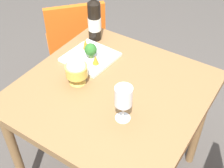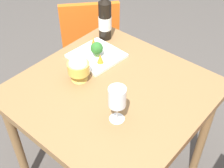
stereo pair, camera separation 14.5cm
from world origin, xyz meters
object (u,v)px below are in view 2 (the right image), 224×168
(wine_bottle, at_px, (105,18))
(chair_by_wall, at_px, (90,39))
(carrot_garnish_right, at_px, (93,42))
(wine_glass, at_px, (117,98))
(serving_plate, at_px, (97,56))
(carrot_garnish_left, at_px, (100,59))
(rice_bowl, at_px, (79,68))
(broccoli_floret, at_px, (97,48))

(wine_bottle, bearing_deg, chair_by_wall, -29.32)
(carrot_garnish_right, bearing_deg, wine_glass, 143.95)
(wine_bottle, height_order, serving_plate, wine_bottle)
(chair_by_wall, xyz_separation_m, carrot_garnish_right, (-0.33, 0.30, 0.27))
(wine_glass, relative_size, serving_plate, 0.68)
(carrot_garnish_left, bearing_deg, wine_glass, 142.83)
(chair_by_wall, distance_m, rice_bowl, 0.77)
(wine_glass, bearing_deg, serving_plate, -36.27)
(carrot_garnish_left, bearing_deg, serving_plate, -31.61)
(wine_bottle, xyz_separation_m, carrot_garnish_right, (-0.03, 0.13, -0.08))
(serving_plate, distance_m, carrot_garnish_right, 0.09)
(chair_by_wall, relative_size, wine_glass, 4.75)
(wine_glass, bearing_deg, rice_bowl, -14.87)
(wine_glass, distance_m, broccoli_floret, 0.46)
(rice_bowl, bearing_deg, serving_plate, -71.99)
(wine_bottle, bearing_deg, broccoli_floret, 119.67)
(broccoli_floret, distance_m, carrot_garnish_right, 0.09)
(wine_glass, height_order, rice_bowl, wine_glass)
(rice_bowl, bearing_deg, wine_glass, 165.13)
(broccoli_floret, bearing_deg, carrot_garnish_right, -34.82)
(wine_glass, bearing_deg, carrot_garnish_left, -37.17)
(wine_bottle, xyz_separation_m, carrot_garnish_left, (-0.16, 0.22, -0.09))
(wine_glass, xyz_separation_m, serving_plate, (0.38, -0.28, -0.12))
(wine_bottle, height_order, carrot_garnish_left, wine_bottle)
(wine_bottle, relative_size, carrot_garnish_left, 6.37)
(chair_by_wall, xyz_separation_m, carrot_garnish_left, (-0.46, 0.39, 0.27))
(wine_bottle, distance_m, rice_bowl, 0.41)
(rice_bowl, xyz_separation_m, serving_plate, (0.06, -0.20, -0.07))
(wine_glass, distance_m, carrot_garnish_right, 0.56)
(serving_plate, distance_m, carrot_garnish_left, 0.08)
(chair_by_wall, height_order, serving_plate, chair_by_wall)
(broccoli_floret, distance_m, carrot_garnish_left, 0.07)
(chair_by_wall, height_order, carrot_garnish_right, chair_by_wall)
(carrot_garnish_right, bearing_deg, chair_by_wall, -42.27)
(wine_bottle, distance_m, broccoli_floret, 0.22)
(wine_glass, bearing_deg, carrot_garnish_right, -36.05)
(serving_plate, bearing_deg, rice_bowl, 108.01)
(serving_plate, bearing_deg, carrot_garnish_right, -34.70)
(chair_by_wall, height_order, rice_bowl, rice_bowl)
(broccoli_floret, xyz_separation_m, carrot_garnish_right, (0.08, -0.05, -0.02))
(rice_bowl, distance_m, broccoli_floret, 0.19)
(broccoli_floret, height_order, carrot_garnish_left, broccoli_floret)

